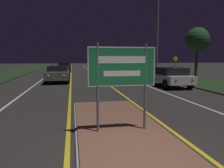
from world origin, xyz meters
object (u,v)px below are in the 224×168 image
Objects in this scene: streetlight_right_near at (158,22)px; car_approaching_0 at (58,73)px; highway_sign at (122,70)px; car_receding_1 at (110,70)px; car_approaching_1 at (64,67)px; warning_sign at (175,64)px; car_receding_0 at (170,76)px; car_approaching_2 at (64,65)px.

streetlight_right_near is 1.78× the size of car_approaching_0.
highway_sign reaches higher than car_receding_1.
car_approaching_1 is at bearing 120.01° from streetlight_right_near.
streetlight_right_near is (6.22, 13.07, 3.45)m from highway_sign.
highway_sign is 0.28× the size of streetlight_right_near.
car_receding_0 is at bearing -118.83° from warning_sign.
car_receding_1 is 0.94× the size of car_approaching_2.
streetlight_right_near is 25.50m from car_approaching_2.
car_receding_1 is at bearing -73.80° from car_approaching_2.
car_approaching_2 is at bearing 121.06° from warning_sign.
car_approaching_2 is (-8.49, 27.46, -0.01)m from car_receding_0.
car_approaching_0 is at bearing -90.21° from car_approaching_1.
car_receding_0 is 0.94× the size of car_approaching_2.
car_approaching_0 is 22.69m from car_approaching_2.
highway_sign is 0.50× the size of car_approaching_0.
car_receding_1 is at bearing -63.94° from car_approaching_1.
warning_sign reaches higher than car_approaching_1.
warning_sign is (12.07, 2.22, 0.67)m from car_approaching_0.
car_receding_1 is at bearing 109.33° from car_receding_0.
highway_sign is at bearing -84.94° from car_approaching_1.
car_receding_0 is 9.02m from car_receding_1.
car_approaching_2 is 2.05× the size of warning_sign.
warning_sign reaches higher than car_receding_0.
car_approaching_1 is at bearing 95.06° from highway_sign.
car_receding_0 is at bearing -66.85° from car_approaching_1.
car_approaching_0 is at bearing -89.34° from car_approaching_2.
streetlight_right_near is 17.98m from car_approaching_1.
highway_sign reaches higher than car_approaching_1.
car_receding_0 is (5.68, 9.03, -1.01)m from highway_sign.
car_receding_0 is 9.51m from car_approaching_0.
streetlight_right_near is 1.99× the size of car_receding_0.
car_receding_1 is 6.45m from car_approaching_0.
car_receding_0 reaches higher than car_approaching_2.
car_approaching_1 is at bearing 89.79° from car_approaching_0.
streetlight_right_near is at bearing -4.77° from car_approaching_0.
car_approaching_1 reaches higher than car_approaching_0.
car_receding_0 is 1.00× the size of car_receding_1.
streetlight_right_near is 7.25m from car_receding_1.
streetlight_right_near reaches higher than car_approaching_1.
car_receding_1 is at bearing 35.59° from car_approaching_0.
car_receding_0 is 20.80m from car_approaching_1.
streetlight_right_near reaches higher than highway_sign.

